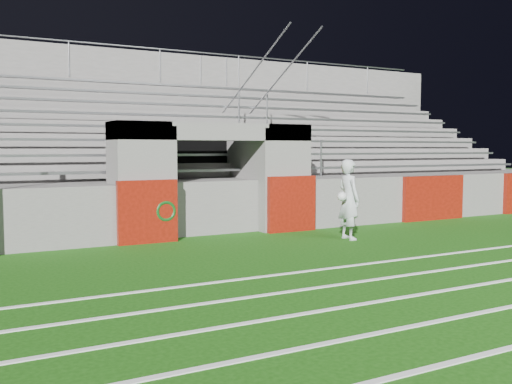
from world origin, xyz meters
TOP-DOWN VIEW (x-y plane):
  - ground at (0.00, 0.00)m, footprint 90.00×90.00m
  - stadium_structure at (0.00, 7.97)m, footprint 26.00×8.48m
  - goalkeeper_with_ball at (2.29, 1.34)m, footprint 0.64×0.67m
  - hose_coil at (-1.41, 2.93)m, footprint 0.53×0.14m

SIDE VIEW (x-z plane):
  - ground at x=0.00m, z-range 0.00..0.00m
  - hose_coil at x=-1.41m, z-range 0.42..0.94m
  - goalkeeper_with_ball at x=2.29m, z-range 0.00..1.78m
  - stadium_structure at x=0.00m, z-range -1.22..4.20m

